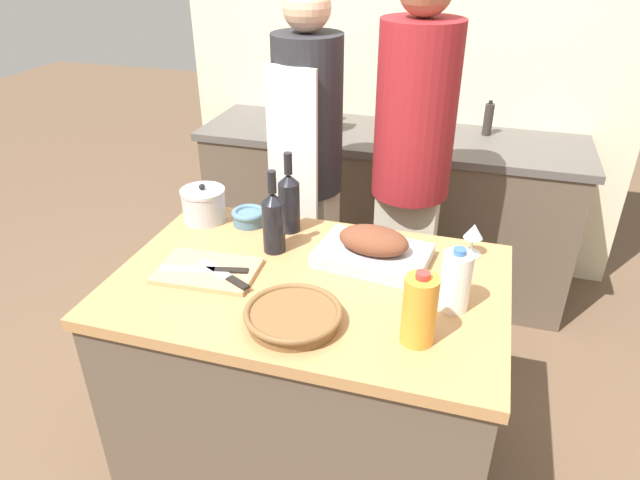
{
  "coord_description": "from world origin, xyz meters",
  "views": [
    {
      "loc": [
        0.48,
        -1.49,
        1.9
      ],
      "look_at": [
        0.0,
        0.13,
        0.95
      ],
      "focal_mm": 32.0,
      "sensor_mm": 36.0,
      "label": 1
    }
  ],
  "objects_px": {
    "roasting_pan": "(373,249)",
    "mixing_bowl": "(249,216)",
    "milk_jug": "(456,281)",
    "juice_jug": "(419,310)",
    "condiment_bottle_short": "(329,109)",
    "cutting_board": "(208,271)",
    "stock_pot": "(204,205)",
    "wine_bottle_dark": "(289,201)",
    "wine_bottle_green": "(273,220)",
    "wicker_basket": "(293,316)",
    "wine_glass_left": "(474,233)",
    "stand_mixer": "(311,107)",
    "knife_paring": "(225,275)",
    "person_cook_aproned": "(308,161)",
    "person_cook_guest": "(412,163)",
    "knife_chef": "(207,270)",
    "condiment_bottle_tall": "(488,119)"
  },
  "relations": [
    {
      "from": "milk_jug",
      "to": "condiment_bottle_short",
      "type": "distance_m",
      "value": 1.8
    },
    {
      "from": "condiment_bottle_tall",
      "to": "person_cook_aproned",
      "type": "xyz_separation_m",
      "value": [
        -0.75,
        -0.78,
        -0.03
      ]
    },
    {
      "from": "knife_paring",
      "to": "stand_mixer",
      "type": "relative_size",
      "value": 0.64
    },
    {
      "from": "person_cook_aproned",
      "to": "person_cook_guest",
      "type": "height_order",
      "value": "person_cook_guest"
    },
    {
      "from": "cutting_board",
      "to": "knife_chef",
      "type": "height_order",
      "value": "knife_chef"
    },
    {
      "from": "roasting_pan",
      "to": "juice_jug",
      "type": "bearing_deg",
      "value": -61.52
    },
    {
      "from": "cutting_board",
      "to": "juice_jug",
      "type": "bearing_deg",
      "value": -11.6
    },
    {
      "from": "wine_glass_left",
      "to": "person_cook_aproned",
      "type": "xyz_separation_m",
      "value": [
        -0.76,
        0.49,
        -0.0
      ]
    },
    {
      "from": "wine_bottle_green",
      "to": "knife_chef",
      "type": "distance_m",
      "value": 0.28
    },
    {
      "from": "juice_jug",
      "to": "condiment_bottle_short",
      "type": "bearing_deg",
      "value": 113.27
    },
    {
      "from": "cutting_board",
      "to": "stand_mixer",
      "type": "height_order",
      "value": "stand_mixer"
    },
    {
      "from": "condiment_bottle_tall",
      "to": "person_cook_aproned",
      "type": "distance_m",
      "value": 1.09
    },
    {
      "from": "stand_mixer",
      "to": "condiment_bottle_tall",
      "type": "height_order",
      "value": "stand_mixer"
    },
    {
      "from": "wicker_basket",
      "to": "stock_pot",
      "type": "bearing_deg",
      "value": 136.09
    },
    {
      "from": "wicker_basket",
      "to": "condiment_bottle_short",
      "type": "bearing_deg",
      "value": 102.78
    },
    {
      "from": "milk_jug",
      "to": "cutting_board",
      "type": "bearing_deg",
      "value": -177.13
    },
    {
      "from": "milk_jug",
      "to": "wine_bottle_dark",
      "type": "distance_m",
      "value": 0.72
    },
    {
      "from": "condiment_bottle_short",
      "to": "wine_bottle_green",
      "type": "bearing_deg",
      "value": -81.71
    },
    {
      "from": "juice_jug",
      "to": "person_cook_guest",
      "type": "distance_m",
      "value": 1.03
    },
    {
      "from": "cutting_board",
      "to": "condiment_bottle_short",
      "type": "xyz_separation_m",
      "value": [
        -0.05,
        1.63,
        0.09
      ]
    },
    {
      "from": "wicker_basket",
      "to": "milk_jug",
      "type": "xyz_separation_m",
      "value": [
        0.44,
        0.22,
        0.07
      ]
    },
    {
      "from": "cutting_board",
      "to": "knife_chef",
      "type": "distance_m",
      "value": 0.02
    },
    {
      "from": "stock_pot",
      "to": "knife_chef",
      "type": "bearing_deg",
      "value": -62.17
    },
    {
      "from": "condiment_bottle_short",
      "to": "cutting_board",
      "type": "bearing_deg",
      "value": -88.36
    },
    {
      "from": "wine_bottle_green",
      "to": "condiment_bottle_short",
      "type": "relative_size",
      "value": 1.85
    },
    {
      "from": "knife_chef",
      "to": "condiment_bottle_tall",
      "type": "distance_m",
      "value": 1.86
    },
    {
      "from": "condiment_bottle_short",
      "to": "milk_jug",
      "type": "bearing_deg",
      "value": -61.97
    },
    {
      "from": "mixing_bowl",
      "to": "person_cook_aproned",
      "type": "bearing_deg",
      "value": 80.78
    },
    {
      "from": "stock_pot",
      "to": "wine_bottle_dark",
      "type": "height_order",
      "value": "wine_bottle_dark"
    },
    {
      "from": "wine_glass_left",
      "to": "stand_mixer",
      "type": "distance_m",
      "value": 1.37
    },
    {
      "from": "wine_bottle_dark",
      "to": "roasting_pan",
      "type": "bearing_deg",
      "value": -20.87
    },
    {
      "from": "wine_glass_left",
      "to": "person_cook_guest",
      "type": "relative_size",
      "value": 0.07
    },
    {
      "from": "cutting_board",
      "to": "wine_bottle_dark",
      "type": "relative_size",
      "value": 1.09
    },
    {
      "from": "milk_jug",
      "to": "person_cook_aproned",
      "type": "height_order",
      "value": "person_cook_aproned"
    },
    {
      "from": "stand_mixer",
      "to": "person_cook_guest",
      "type": "height_order",
      "value": "person_cook_guest"
    },
    {
      "from": "roasting_pan",
      "to": "mixing_bowl",
      "type": "distance_m",
      "value": 0.53
    },
    {
      "from": "condiment_bottle_short",
      "to": "stand_mixer",
      "type": "bearing_deg",
      "value": -98.4
    },
    {
      "from": "wine_glass_left",
      "to": "condiment_bottle_short",
      "type": "bearing_deg",
      "value": 125.14
    },
    {
      "from": "knife_paring",
      "to": "person_cook_aproned",
      "type": "bearing_deg",
      "value": 90.19
    },
    {
      "from": "milk_jug",
      "to": "wine_bottle_green",
      "type": "height_order",
      "value": "wine_bottle_green"
    },
    {
      "from": "cutting_board",
      "to": "mixing_bowl",
      "type": "distance_m",
      "value": 0.37
    },
    {
      "from": "wicker_basket",
      "to": "cutting_board",
      "type": "bearing_deg",
      "value": 154.25
    },
    {
      "from": "mixing_bowl",
      "to": "milk_jug",
      "type": "distance_m",
      "value": 0.87
    },
    {
      "from": "mixing_bowl",
      "to": "wine_glass_left",
      "type": "relative_size",
      "value": 1.12
    },
    {
      "from": "wine_bottle_green",
      "to": "condiment_bottle_tall",
      "type": "distance_m",
      "value": 1.59
    },
    {
      "from": "roasting_pan",
      "to": "milk_jug",
      "type": "bearing_deg",
      "value": -33.9
    },
    {
      "from": "mixing_bowl",
      "to": "condiment_bottle_short",
      "type": "xyz_separation_m",
      "value": [
        -0.04,
        1.26,
        0.07
      ]
    },
    {
      "from": "juice_jug",
      "to": "wine_glass_left",
      "type": "relative_size",
      "value": 1.9
    },
    {
      "from": "wicker_basket",
      "to": "condiment_bottle_tall",
      "type": "distance_m",
      "value": 1.89
    },
    {
      "from": "cutting_board",
      "to": "wine_bottle_dark",
      "type": "bearing_deg",
      "value": 66.24
    }
  ]
}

